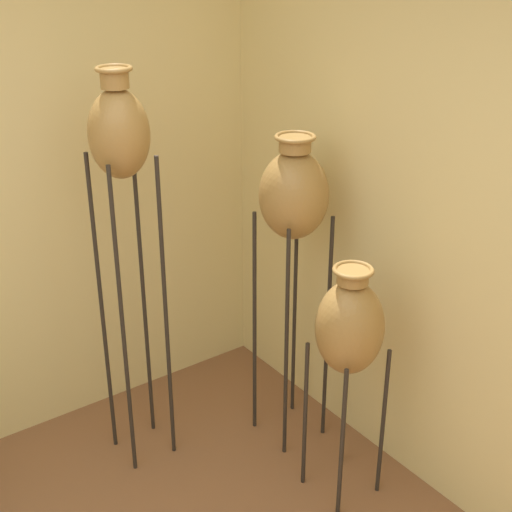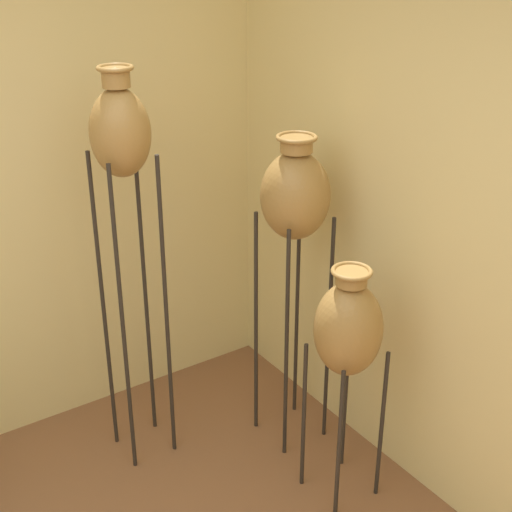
{
  "view_description": "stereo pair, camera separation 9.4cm",
  "coord_description": "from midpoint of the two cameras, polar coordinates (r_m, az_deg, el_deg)",
  "views": [
    {
      "loc": [
        -0.3,
        -1.3,
        2.47
      ],
      "look_at": [
        1.42,
        1.07,
        1.13
      ],
      "focal_mm": 50.0,
      "sensor_mm": 36.0,
      "label": 1
    },
    {
      "loc": [
        -0.23,
        -1.35,
        2.47
      ],
      "look_at": [
        1.42,
        1.07,
        1.13
      ],
      "focal_mm": 50.0,
      "sensor_mm": 36.0,
      "label": 2
    }
  ],
  "objects": [
    {
      "name": "vase_stand_tall",
      "position": [
        3.16,
        -11.66,
        8.49
      ],
      "size": [
        0.27,
        0.27,
        1.96
      ],
      "color": "#28231E",
      "rests_on": "ground_plane"
    },
    {
      "name": "vase_stand_medium",
      "position": [
        3.33,
        2.23,
        4.54
      ],
      "size": [
        0.33,
        0.33,
        1.63
      ],
      "color": "#28231E",
      "rests_on": "ground_plane"
    },
    {
      "name": "vase_stand_short",
      "position": [
        3.14,
        6.64,
        -5.82
      ],
      "size": [
        0.3,
        0.3,
        1.18
      ],
      "color": "#28231E",
      "rests_on": "ground_plane"
    }
  ]
}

